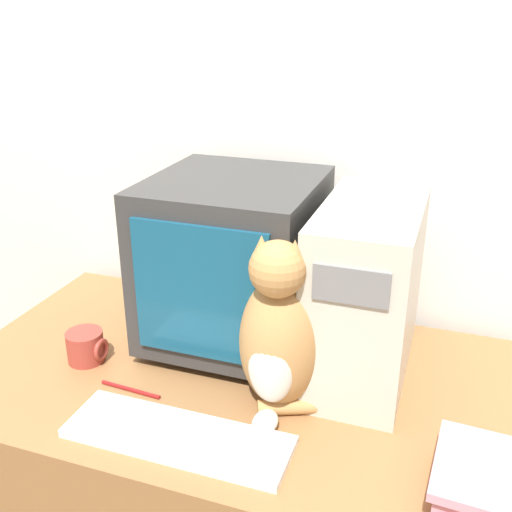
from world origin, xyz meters
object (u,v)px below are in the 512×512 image
at_px(computer_tower, 366,292).
at_px(book_stack, 478,482).
at_px(crt_monitor, 234,261).
at_px(mug, 86,347).
at_px(keyboard, 178,436).
at_px(cat, 280,336).
at_px(pen, 131,389).

relative_size(computer_tower, book_stack, 2.04).
relative_size(crt_monitor, mug, 4.50).
distance_m(crt_monitor, book_stack, 0.73).
xyz_separation_m(crt_monitor, keyboard, (0.03, -0.41, -0.21)).
distance_m(crt_monitor, mug, 0.41).
xyz_separation_m(crt_monitor, cat, (0.19, -0.22, -0.05)).
bearing_deg(keyboard, mug, 150.58).
distance_m(book_stack, pen, 0.74).
bearing_deg(crt_monitor, cat, -49.66).
xyz_separation_m(keyboard, book_stack, (0.56, 0.04, 0.03)).
distance_m(computer_tower, pen, 0.58).
bearing_deg(cat, crt_monitor, 129.97).
height_order(cat, book_stack, cat).
xyz_separation_m(crt_monitor, pen, (-0.14, -0.29, -0.22)).
relative_size(crt_monitor, computer_tower, 0.99).
distance_m(crt_monitor, computer_tower, 0.33).
relative_size(crt_monitor, keyboard, 0.93).
relative_size(crt_monitor, cat, 1.08).
xyz_separation_m(keyboard, pen, (-0.17, 0.11, -0.01)).
relative_size(computer_tower, cat, 1.09).
bearing_deg(mug, computer_tower, 16.31).
distance_m(crt_monitor, cat, 0.30).
distance_m(keyboard, mug, 0.39).
relative_size(crt_monitor, book_stack, 2.01).
xyz_separation_m(crt_monitor, book_stack, (0.60, -0.37, -0.18)).
distance_m(computer_tower, cat, 0.24).
bearing_deg(book_stack, pen, 174.06).
bearing_deg(book_stack, computer_tower, 128.04).
distance_m(computer_tower, book_stack, 0.46).
height_order(keyboard, cat, cat).
bearing_deg(computer_tower, mug, -163.69).
distance_m(crt_monitor, keyboard, 0.46).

